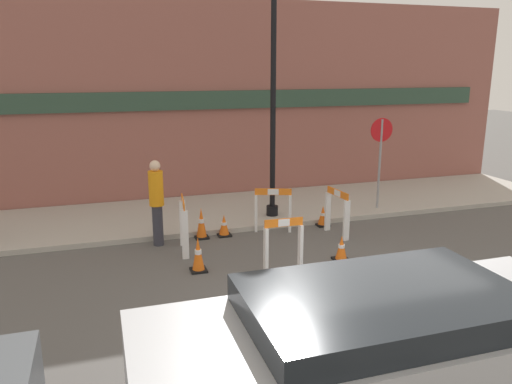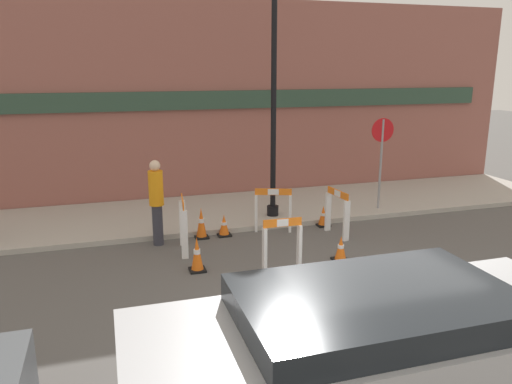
# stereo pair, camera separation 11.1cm
# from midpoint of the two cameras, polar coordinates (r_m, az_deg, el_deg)

# --- Properties ---
(ground_plane) EXTENTS (60.00, 60.00, 0.00)m
(ground_plane) POSITION_cam_midpoint_polar(r_m,az_deg,el_deg) (7.83, 11.88, -14.35)
(ground_plane) COLOR #565451
(sidewalk_slab) EXTENTS (18.00, 3.23, 0.12)m
(sidewalk_slab) POSITION_cam_midpoint_polar(r_m,az_deg,el_deg) (13.09, -1.01, -1.99)
(sidewalk_slab) COLOR #ADA89E
(sidewalk_slab) RESTS_ON ground_plane
(storefront_facade) EXTENTS (18.00, 0.22, 5.50)m
(storefront_facade) POSITION_cam_midpoint_polar(r_m,az_deg,el_deg) (14.23, -2.96, 10.33)
(storefront_facade) COLOR #93564C
(storefront_facade) RESTS_ON ground_plane
(streetlamp_post) EXTENTS (0.44, 0.44, 6.53)m
(streetlamp_post) POSITION_cam_midpoint_polar(r_m,az_deg,el_deg) (11.86, 2.37, 16.74)
(streetlamp_post) COLOR black
(streetlamp_post) RESTS_ON sidewalk_slab
(stop_sign) EXTENTS (0.60, 0.06, 2.33)m
(stop_sign) POSITION_cam_midpoint_polar(r_m,az_deg,el_deg) (13.06, 14.40, 4.82)
(stop_sign) COLOR gray
(stop_sign) RESTS_ON sidewalk_slab
(barricade_0) EXTENTS (0.73, 0.15, 1.05)m
(barricade_0) POSITION_cam_midpoint_polar(r_m,az_deg,el_deg) (9.10, 3.37, -6.06)
(barricade_0) COLOR white
(barricade_0) RESTS_ON ground_plane
(barricade_1) EXTENTS (0.21, 0.84, 1.05)m
(barricade_1) POSITION_cam_midpoint_polar(r_m,az_deg,el_deg) (11.26, 9.54, -2.18)
(barricade_1) COLOR white
(barricade_1) RESTS_ON ground_plane
(barricade_2) EXTENTS (0.83, 0.40, 1.02)m
(barricade_2) POSITION_cam_midpoint_polar(r_m,az_deg,el_deg) (11.38, 2.25, -1.90)
(barricade_2) COLOR white
(barricade_2) RESTS_ON ground_plane
(barricade_3) EXTENTS (0.22, 0.84, 1.14)m
(barricade_3) POSITION_cam_midpoint_polar(r_m,az_deg,el_deg) (10.23, -8.00, -3.55)
(barricade_3) COLOR white
(barricade_3) RESTS_ON ground_plane
(traffic_cone_0) EXTENTS (0.30, 0.30, 0.69)m
(traffic_cone_0) POSITION_cam_midpoint_polar(r_m,az_deg,el_deg) (11.08, -5.98, -3.59)
(traffic_cone_0) COLOR black
(traffic_cone_0) RESTS_ON ground_plane
(traffic_cone_1) EXTENTS (0.30, 0.30, 0.67)m
(traffic_cone_1) POSITION_cam_midpoint_polar(r_m,az_deg,el_deg) (9.34, -6.41, -7.13)
(traffic_cone_1) COLOR black
(traffic_cone_1) RESTS_ON ground_plane
(traffic_cone_2) EXTENTS (0.30, 0.30, 0.49)m
(traffic_cone_2) POSITION_cam_midpoint_polar(r_m,az_deg,el_deg) (11.98, 7.95, -2.78)
(traffic_cone_2) COLOR black
(traffic_cone_2) RESTS_ON ground_plane
(traffic_cone_3) EXTENTS (0.30, 0.30, 0.49)m
(traffic_cone_3) POSITION_cam_midpoint_polar(r_m,az_deg,el_deg) (11.21, -3.39, -3.86)
(traffic_cone_3) COLOR black
(traffic_cone_3) RESTS_ON ground_plane
(traffic_cone_4) EXTENTS (0.30, 0.30, 0.51)m
(traffic_cone_4) POSITION_cam_midpoint_polar(r_m,az_deg,el_deg) (9.92, 9.98, -6.43)
(traffic_cone_4) COLOR black
(traffic_cone_4) RESTS_ON ground_plane
(person_worker) EXTENTS (0.37, 0.37, 1.83)m
(person_worker) POSITION_cam_midpoint_polar(r_m,az_deg,el_deg) (10.62, -11.02, -0.79)
(person_worker) COLOR #33333D
(person_worker) RESTS_ON ground_plane
(parked_car_1) EXTENTS (4.59, 1.89, 1.72)m
(parked_car_1) POSITION_cam_midpoint_polar(r_m,az_deg,el_deg) (5.10, 13.71, -18.54)
(parked_car_1) COLOR #B7BABF
(parked_car_1) RESTS_ON ground_plane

